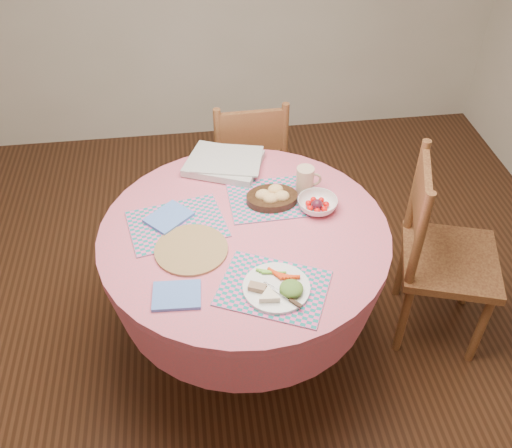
# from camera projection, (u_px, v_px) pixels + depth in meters

# --- Properties ---
(ground) EXTENTS (4.00, 4.00, 0.00)m
(ground) POSITION_uv_depth(u_px,v_px,m) (246.00, 339.00, 2.91)
(ground) COLOR #331C0F
(ground) RESTS_ON ground
(room_envelope) EXTENTS (4.01, 4.01, 2.71)m
(room_envelope) POSITION_uv_depth(u_px,v_px,m) (240.00, 0.00, 1.77)
(room_envelope) COLOR silver
(room_envelope) RESTS_ON ground
(dining_table) EXTENTS (1.24, 1.24, 0.75)m
(dining_table) POSITION_uv_depth(u_px,v_px,m) (245.00, 263.00, 2.54)
(dining_table) COLOR #C65C74
(dining_table) RESTS_ON ground
(chair_right) EXTENTS (0.56, 0.57, 0.99)m
(chair_right) POSITION_uv_depth(u_px,v_px,m) (440.00, 251.00, 2.65)
(chair_right) COLOR brown
(chair_right) RESTS_ON ground
(chair_back) EXTENTS (0.44, 0.42, 0.93)m
(chair_back) POSITION_uv_depth(u_px,v_px,m) (248.00, 164.00, 3.23)
(chair_back) COLOR brown
(chair_back) RESTS_ON ground
(placemat_front) EXTENTS (0.49, 0.44, 0.01)m
(placemat_front) POSITION_uv_depth(u_px,v_px,m) (273.00, 288.00, 2.16)
(placemat_front) COLOR #167D79
(placemat_front) RESTS_ON dining_table
(placemat_left) EXTENTS (0.45, 0.37, 0.01)m
(placemat_left) POSITION_uv_depth(u_px,v_px,m) (177.00, 224.00, 2.44)
(placemat_left) COLOR #167D79
(placemat_left) RESTS_ON dining_table
(placemat_back) EXTENTS (0.41, 0.31, 0.01)m
(placemat_back) POSITION_uv_depth(u_px,v_px,m) (274.00, 198.00, 2.57)
(placemat_back) COLOR #167D79
(placemat_back) RESTS_ON dining_table
(wicker_trivet) EXTENTS (0.30, 0.30, 0.01)m
(wicker_trivet) POSITION_uv_depth(u_px,v_px,m) (191.00, 250.00, 2.32)
(wicker_trivet) COLOR olive
(wicker_trivet) RESTS_ON dining_table
(napkin_near) EXTENTS (0.19, 0.15, 0.01)m
(napkin_near) POSITION_uv_depth(u_px,v_px,m) (177.00, 295.00, 2.13)
(napkin_near) COLOR #527CD3
(napkin_near) RESTS_ON dining_table
(napkin_far) EXTENTS (0.23, 0.22, 0.01)m
(napkin_far) POSITION_uv_depth(u_px,v_px,m) (169.00, 217.00, 2.46)
(napkin_far) COLOR #527CD3
(napkin_far) RESTS_ON placemat_left
(dinner_plate) EXTENTS (0.26, 0.26, 0.05)m
(dinner_plate) POSITION_uv_depth(u_px,v_px,m) (279.00, 287.00, 2.14)
(dinner_plate) COLOR white
(dinner_plate) RESTS_ON placemat_front
(bread_bowl) EXTENTS (0.23, 0.23, 0.08)m
(bread_bowl) POSITION_uv_depth(u_px,v_px,m) (272.00, 197.00, 2.53)
(bread_bowl) COLOR black
(bread_bowl) RESTS_ON placemat_back
(latte_mug) EXTENTS (0.12, 0.08, 0.13)m
(latte_mug) POSITION_uv_depth(u_px,v_px,m) (305.00, 180.00, 2.56)
(latte_mug) COLOR #CBAA8C
(latte_mug) RESTS_ON placemat_back
(fruit_bowl) EXTENTS (0.18, 0.18, 0.05)m
(fruit_bowl) POSITION_uv_depth(u_px,v_px,m) (317.00, 204.00, 2.50)
(fruit_bowl) COLOR white
(fruit_bowl) RESTS_ON dining_table
(newspaper_stack) EXTENTS (0.42, 0.38, 0.04)m
(newspaper_stack) POSITION_uv_depth(u_px,v_px,m) (224.00, 163.00, 2.74)
(newspaper_stack) COLOR silver
(newspaper_stack) RESTS_ON dining_table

